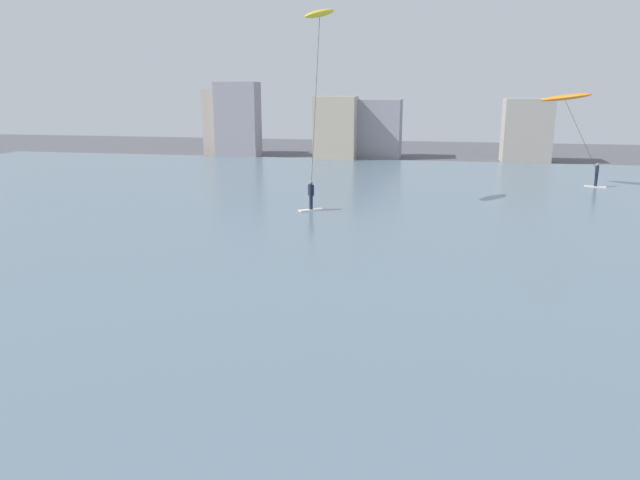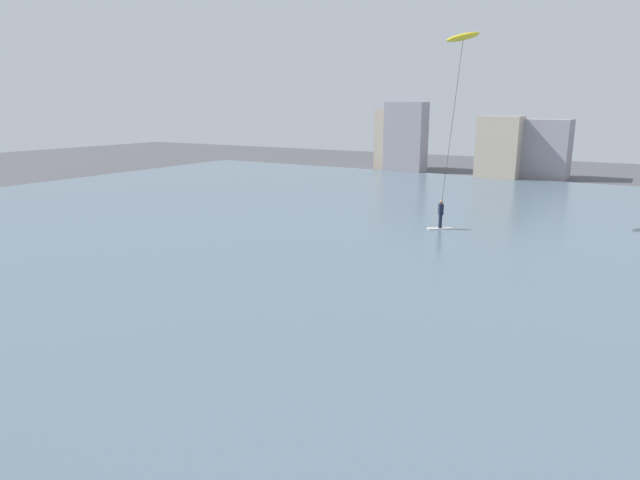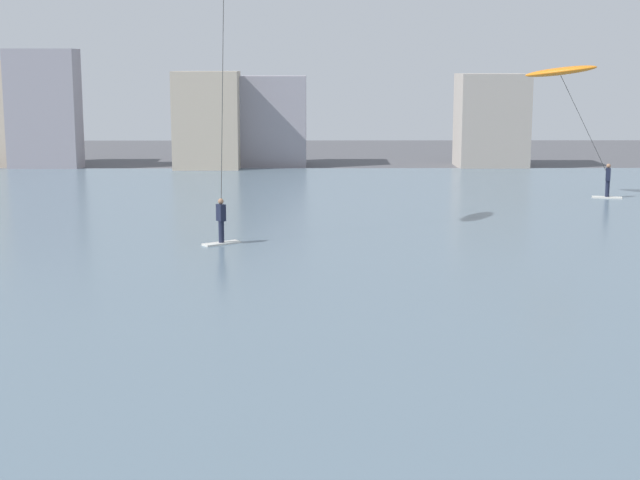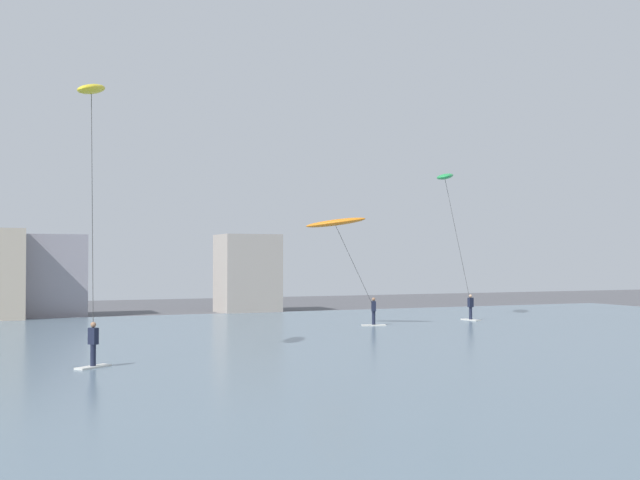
{
  "view_description": "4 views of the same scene",
  "coord_description": "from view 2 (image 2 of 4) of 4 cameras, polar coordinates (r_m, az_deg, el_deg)",
  "views": [
    {
      "loc": [
        3.11,
        -0.17,
        6.62
      ],
      "look_at": [
        0.92,
        10.52,
        3.86
      ],
      "focal_mm": 33.47,
      "sensor_mm": 36.0,
      "label": 1
    },
    {
      "loc": [
        6.16,
        2.07,
        6.87
      ],
      "look_at": [
        -3.14,
        17.25,
        2.52
      ],
      "focal_mm": 30.71,
      "sensor_mm": 36.0,
      "label": 2
    },
    {
      "loc": [
        -0.63,
        -2.73,
        6.49
      ],
      "look_at": [
        -0.47,
        18.14,
        2.69
      ],
      "focal_mm": 54.64,
      "sensor_mm": 36.0,
      "label": 3
    },
    {
      "loc": [
        -7.54,
        1.95,
        4.06
      ],
      "look_at": [
        -0.64,
        18.17,
        4.46
      ],
      "focal_mm": 44.39,
      "sensor_mm": 36.0,
      "label": 4
    }
  ],
  "objects": [
    {
      "name": "water_bay",
      "position": [
        30.34,
        18.96,
        -0.02
      ],
      "size": [
        84.0,
        52.0,
        0.1
      ],
      "primitive_type": "cube",
      "color": "slate",
      "rests_on": "ground"
    },
    {
      "name": "kitesurfer_yellow",
      "position": [
        32.74,
        14.39,
        17.54
      ],
      "size": [
        1.82,
        3.86,
        11.02
      ],
      "color": "silver",
      "rests_on": "water_bay"
    },
    {
      "name": "far_shore_buildings",
      "position": [
        57.98,
        19.5,
        9.25
      ],
      "size": [
        33.86,
        5.78,
        7.34
      ],
      "color": "#B7A893",
      "rests_on": "ground"
    }
  ]
}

